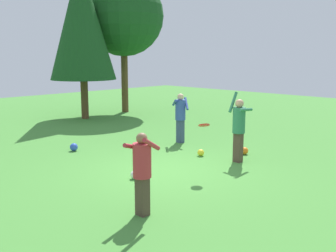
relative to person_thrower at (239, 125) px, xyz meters
The scene contains 11 objects.
ground_plane 2.38m from the person_thrower, 157.10° to the left, with size 40.00×40.00×0.00m, color #478C38.
person_thrower is the anchor object (origin of this frame).
person_catcher 4.40m from the person_thrower, 168.43° to the right, with size 0.64×0.61×1.56m.
person_bystander 2.88m from the person_thrower, 76.55° to the left, with size 0.71×0.72×1.66m.
frisbee 1.66m from the person_thrower, behind, with size 0.37×0.37×0.12m.
ball_orange 1.30m from the person_thrower, 22.02° to the left, with size 0.22×0.22×0.22m, color orange.
ball_yellow 1.50m from the person_thrower, 101.47° to the left, with size 0.20×0.20×0.20m, color yellow.
ball_blue 5.08m from the person_thrower, 120.20° to the left, with size 0.24×0.24×0.24m, color blue.
ball_white 3.27m from the person_thrower, 163.88° to the left, with size 0.20×0.20×0.20m, color white.
tree_far_right 11.14m from the person_thrower, 67.92° to the left, with size 3.98×3.98×6.80m.
tree_right 10.07m from the person_thrower, 82.14° to the left, with size 2.95×2.95×7.06m.
Camera 1 is at (-6.95, -6.94, 2.94)m, focal length 42.45 mm.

